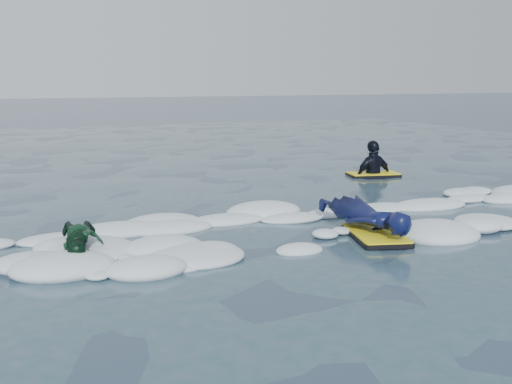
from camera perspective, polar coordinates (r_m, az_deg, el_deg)
ground at (r=8.00m, az=1.72°, el=-5.14°), size 120.00×120.00×0.00m
foam_band at (r=8.93m, az=-0.98°, el=-3.52°), size 12.00×3.10×0.30m
prone_woman_unit at (r=8.81m, az=9.90°, el=-2.26°), size 0.93×1.81×0.47m
prone_child_unit at (r=7.80m, az=-15.26°, el=-4.33°), size 0.70×1.14×0.41m
waiting_rider_unit at (r=14.02m, az=10.37°, el=1.24°), size 1.18×0.79×1.63m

